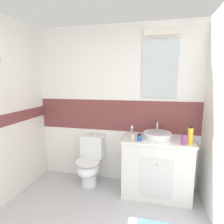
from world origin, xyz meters
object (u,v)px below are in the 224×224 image
Objects in this scene: toothbrush_cup at (132,137)px; toilet at (90,162)px; shampoo_bottle_tall at (190,136)px; hair_gel_jar at (139,137)px; sink_basin at (157,135)px; soap_dispenser at (184,140)px.

toilet is at bearing 162.95° from toothbrush_cup.
shampoo_bottle_tall reaches higher than toothbrush_cup.
hair_gel_jar reaches higher than toilet.
shampoo_bottle_tall is at bearing -22.33° from sink_basin.
sink_basin is 1.16m from toilet.
shampoo_bottle_tall is at bearing 18.42° from soap_dispenser.
hair_gel_jar is (-0.24, -0.16, -0.00)m from sink_basin.
toilet is 4.68× the size of soap_dispenser.
toothbrush_cup reaches higher than sink_basin.
hair_gel_jar is (0.10, 0.03, -0.01)m from toothbrush_cup.
soap_dispenser is at bearing -3.03° from hair_gel_jar.
sink_basin is 0.37m from soap_dispenser.
sink_basin is 2.05× the size of toothbrush_cup.
toothbrush_cup is at bearing -161.33° from hair_gel_jar.
shampoo_bottle_tall is at bearing -0.19° from hair_gel_jar.
soap_dispenser reaches higher than hair_gel_jar.
soap_dispenser is 0.56m from hair_gel_jar.
sink_basin is 4.49× the size of hair_gel_jar.
toilet is 0.97m from hair_gel_jar.
sink_basin is at bearing 30.34° from toothbrush_cup.
hair_gel_jar is at bearing -145.59° from sink_basin.
sink_basin is 0.44m from shampoo_bottle_tall.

